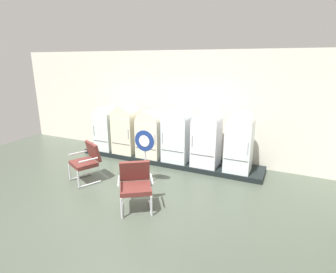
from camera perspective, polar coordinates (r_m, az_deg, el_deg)
The scene contains 12 objects.
ground at distance 5.67m, azimuth -13.60°, elevation -15.47°, with size 12.00×10.00×0.05m, color #454E41.
back_wall at distance 8.12m, azimuth 1.82°, elevation 6.77°, with size 11.76×0.12×3.16m.
display_plinth at distance 7.95m, azimuth -0.08°, elevation -4.84°, with size 5.44×0.95×0.13m, color black.
refrigerator_0 at distance 8.69m, azimuth -12.87°, elevation 2.07°, with size 0.58×0.72×1.38m.
refrigerator_1 at distance 8.25m, azimuth -8.83°, elevation 1.83°, with size 0.69×0.70×1.47m.
refrigerator_2 at distance 7.82m, azimuth -3.68°, elevation 0.82°, with size 0.72×0.66×1.38m.
refrigerator_3 at distance 7.45m, azimuth 1.93°, elevation 0.74°, with size 0.71×0.67×1.53m.
refrigerator_4 at distance 7.18m, azimuth 8.16°, elevation 0.06°, with size 0.69×0.67×1.54m.
refrigerator_5 at distance 6.98m, azimuth 14.90°, elevation -0.80°, with size 0.64×0.64×1.53m.
armchair_left at distance 6.87m, azimuth -16.85°, elevation -4.73°, with size 0.83×0.83×0.95m.
armchair_right at distance 5.43m, azimuth -6.95°, elevation -9.78°, with size 0.85×0.86×0.95m.
sign_stand at distance 6.32m, azimuth -4.89°, elevation -4.59°, with size 0.49×0.32×1.35m.
Camera 1 is at (3.14, -3.71, 2.89)m, focal length 28.71 mm.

